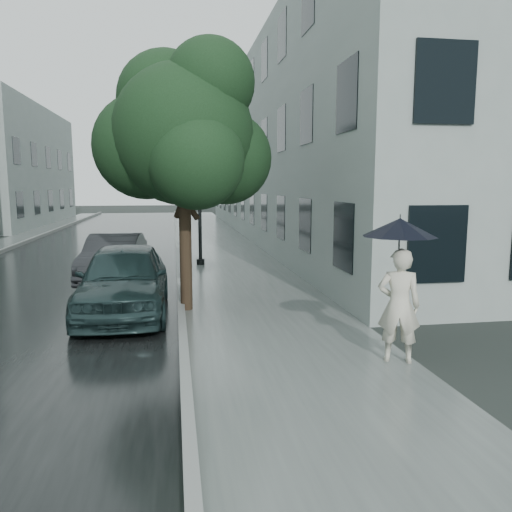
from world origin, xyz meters
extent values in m
plane|color=black|center=(0.00, 0.00, 0.00)|extent=(120.00, 120.00, 0.00)
cube|color=slate|center=(0.25, 12.00, 0.00)|extent=(3.50, 60.00, 0.01)
cube|color=slate|center=(-1.57, 12.00, 0.07)|extent=(0.15, 60.00, 0.15)
cube|color=black|center=(-5.08, 12.00, 0.00)|extent=(6.85, 60.00, 0.00)
cube|color=gray|center=(5.50, 19.50, 4.50)|extent=(7.00, 36.00, 9.00)
cube|color=black|center=(2.02, 19.50, 4.50)|extent=(0.08, 32.40, 7.20)
cube|color=black|center=(-10.32, 30.00, 4.00)|extent=(0.08, 16.20, 6.40)
imported|color=beige|center=(1.70, -0.34, 0.90)|extent=(0.76, 0.63, 1.78)
cylinder|color=black|center=(1.69, -0.29, 1.48)|extent=(0.02, 0.02, 0.95)
cone|color=black|center=(1.69, -0.29, 2.10)|extent=(1.41, 1.41, 0.28)
cylinder|color=black|center=(1.69, -0.29, 2.26)|extent=(0.02, 0.02, 0.08)
cylinder|color=black|center=(1.69, -0.29, 0.98)|extent=(0.03, 0.03, 0.06)
cylinder|color=#332619|center=(-1.45, 3.50, 1.32)|extent=(0.26, 0.26, 2.63)
sphere|color=#18341B|center=(-1.45, 3.50, 3.78)|extent=(2.97, 2.97, 2.97)
sphere|color=#18341B|center=(-0.53, 3.84, 3.31)|extent=(2.05, 2.05, 2.05)
sphere|color=#18341B|center=(-2.25, 3.96, 3.55)|extent=(2.29, 2.29, 2.29)
sphere|color=#18341B|center=(-1.23, 2.69, 3.20)|extent=(1.93, 1.93, 1.93)
sphere|color=#18341B|center=(-1.79, 4.18, 4.58)|extent=(2.17, 2.17, 2.17)
sphere|color=#18341B|center=(-0.89, 3.27, 4.80)|extent=(1.84, 1.84, 1.84)
cylinder|color=black|center=(-0.82, 9.67, 2.39)|extent=(0.12, 0.12, 4.78)
cylinder|color=black|center=(-0.82, 9.67, 0.10)|extent=(0.28, 0.28, 0.20)
cylinder|color=black|center=(-1.07, 9.68, 4.78)|extent=(0.50, 0.10, 0.08)
sphere|color=silver|center=(-1.37, 9.70, 4.73)|extent=(0.32, 0.32, 0.32)
imported|color=#1B2F2F|center=(-2.75, 3.33, 0.76)|extent=(1.78, 4.42, 1.50)
imported|color=#232528|center=(-3.40, 7.24, 0.67)|extent=(1.66, 4.10, 1.32)
camera|label=1|loc=(-1.68, -7.35, 2.74)|focal=35.00mm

